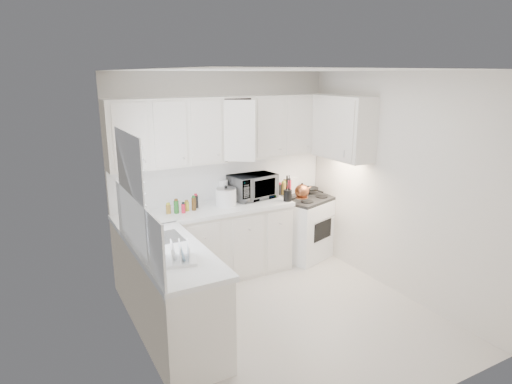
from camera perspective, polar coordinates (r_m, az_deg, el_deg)
floor at (r=5.00m, az=4.00°, el=-15.88°), size 3.20×3.20×0.00m
ceiling at (r=4.29m, az=4.66°, el=15.47°), size 3.20×3.20×0.00m
wall_back at (r=5.83m, az=-4.25°, el=2.49°), size 3.00×0.00×3.00m
wall_front at (r=3.32m, az=19.58°, el=-8.24°), size 3.00×0.00×3.00m
wall_left at (r=3.90m, az=-14.61°, el=-4.39°), size 0.00×3.20×3.20m
wall_right at (r=5.41m, az=17.78°, el=0.80°), size 0.00×3.20×3.20m
window_blinds at (r=4.16m, az=-15.78°, el=0.35°), size 0.06×0.96×1.06m
lower_cabinets_back at (r=5.67m, az=-6.42°, el=-6.92°), size 2.22×0.60×0.90m
lower_cabinets_left at (r=4.49m, az=-10.73°, el=-13.35°), size 0.60×1.60×0.90m
countertop_back at (r=5.51m, az=-6.52°, el=-2.37°), size 2.24×0.64×0.05m
countertop_left at (r=4.29m, az=-10.92°, el=-7.72°), size 0.64×1.62×0.05m
backsplash_back at (r=5.84m, az=-4.19°, el=1.76°), size 2.98×0.02×0.55m
backsplash_left at (r=4.11m, az=-15.11°, el=-4.52°), size 0.02×1.60×0.55m
upper_cabinets_back at (r=5.65m, az=-3.59°, el=4.16°), size 3.00×0.33×0.80m
upper_cabinets_right at (r=5.84m, az=11.03°, el=4.27°), size 0.33×0.90×0.80m
sink at (r=4.55m, az=-12.38°, el=-4.49°), size 0.42×0.38×0.30m
stove at (r=6.31m, az=6.39°, el=-3.50°), size 0.89×0.81×1.13m
tea_kettle at (r=5.95m, az=5.98°, el=0.23°), size 0.29×0.26×0.22m
frying_pan at (r=6.42m, az=6.99°, el=0.51°), size 0.29×0.44×0.04m
microwave at (r=5.86m, az=-0.47°, el=1.08°), size 0.63×0.41×0.40m
rice_cooker at (r=5.56m, az=-3.91°, el=-0.47°), size 0.30×0.30×0.26m
paper_towel at (r=5.80m, az=-4.24°, el=0.22°), size 0.12×0.12×0.27m
utensil_crock at (r=5.75m, az=4.14°, el=0.54°), size 0.14×0.14×0.36m
dish_rack at (r=3.98m, az=-10.50°, el=-7.60°), size 0.43×0.36×0.20m
spice_left_0 at (r=5.45m, az=-11.55°, el=-1.77°), size 0.06×0.06×0.13m
spice_left_1 at (r=5.39m, az=-10.50°, el=-1.91°), size 0.06×0.06×0.13m
spice_left_2 at (r=5.50m, az=-10.06°, el=-1.56°), size 0.06×0.06×0.13m
spice_left_3 at (r=5.44m, az=-9.00°, el=-1.70°), size 0.06×0.06×0.13m
spice_left_4 at (r=5.54m, az=-8.59°, el=-1.36°), size 0.06×0.06×0.13m
spice_left_5 at (r=5.49m, az=-7.53°, el=-1.49°), size 0.06×0.06×0.13m
sauce_right_0 at (r=6.03m, az=1.37°, el=0.45°), size 0.06×0.06×0.19m
sauce_right_1 at (r=6.01m, az=2.11°, el=0.39°), size 0.06×0.06×0.19m
sauce_right_2 at (r=6.08m, az=2.27°, el=0.58°), size 0.06×0.06×0.19m
sauce_right_3 at (r=6.06m, az=3.01°, el=0.52°), size 0.06×0.06×0.19m
sauce_right_4 at (r=6.14m, az=3.15°, el=0.70°), size 0.06×0.06×0.19m
sauce_right_5 at (r=6.12m, az=3.89°, el=0.64°), size 0.06×0.06×0.19m
sauce_right_6 at (r=6.20m, az=4.02°, el=0.82°), size 0.06×0.06×0.19m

